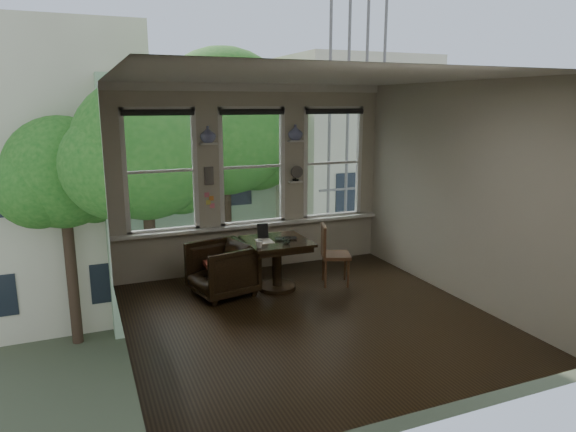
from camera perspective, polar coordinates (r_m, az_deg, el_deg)
name	(u,v)px	position (r m, az deg, el deg)	size (l,w,h in m)	color
ground	(309,317)	(6.75, 2.31, -11.20)	(4.50, 4.50, 0.00)	black
ceiling	(311,77)	(6.19, 2.56, 15.15)	(4.50, 4.50, 0.00)	silver
wall_back	(252,179)	(8.37, -4.05, 4.13)	(4.50, 4.50, 0.00)	#B9B39E
wall_front	(423,252)	(4.42, 14.77, -3.84)	(4.50, 4.50, 0.00)	#B9B39E
wall_left	(118,219)	(5.75, -18.39, -0.31)	(4.50, 4.50, 0.00)	#B9B39E
wall_right	(457,192)	(7.51, 18.23, 2.58)	(4.50, 4.50, 0.00)	#B9B39E
window_left	(160,171)	(8.01, -14.00, 4.86)	(1.10, 0.12, 1.90)	white
window_center	(252,167)	(8.34, -4.07, 5.49)	(1.10, 0.12, 1.90)	white
window_right	(332,163)	(8.90, 4.87, 5.91)	(1.10, 0.12, 1.90)	white
shelf_left	(208,144)	(8.01, -8.86, 7.96)	(0.26, 0.16, 0.03)	white
shelf_right	(295,141)	(8.46, 0.82, 8.34)	(0.26, 0.16, 0.03)	white
intercom	(209,176)	(8.09, -8.79, 4.44)	(0.14, 0.06, 0.28)	#59544F
sticky_notes	(209,198)	(8.15, -8.72, 2.01)	(0.16, 0.01, 0.24)	pink
desk_fan	(296,176)	(8.51, 0.86, 4.50)	(0.20, 0.20, 0.24)	#59544F
vase_left	(208,134)	(8.00, -8.89, 8.95)	(0.24, 0.24, 0.25)	silver
vase_right	(295,132)	(8.46, 0.82, 9.28)	(0.24, 0.24, 0.25)	silver
table	(277,265)	(7.60, -1.24, -5.43)	(0.90, 0.90, 0.75)	black
armchair_left	(222,269)	(7.43, -7.35, -5.89)	(0.82, 0.84, 0.76)	black
cushion_red	(222,265)	(7.41, -7.36, -5.39)	(0.45, 0.45, 0.06)	maroon
side_chair_right	(336,255)	(7.82, 5.33, -4.31)	(0.42, 0.42, 0.92)	#4D271B
laptop	(286,240)	(7.47, -0.17, -2.64)	(0.32, 0.21, 0.03)	black
mug	(259,244)	(7.10, -3.24, -3.14)	(0.11, 0.11, 0.10)	white
drinking_glass	(286,240)	(7.29, -0.17, -2.73)	(0.12, 0.12, 0.10)	white
tablet	(263,231)	(7.57, -2.82, -1.67)	(0.16, 0.02, 0.22)	black
papers	(265,241)	(7.44, -2.61, -2.80)	(0.22, 0.30, 0.00)	silver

